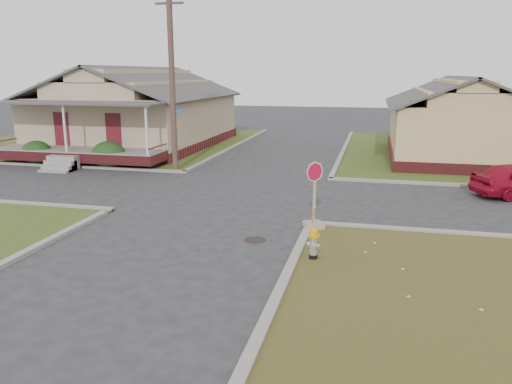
# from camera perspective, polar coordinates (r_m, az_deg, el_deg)

# --- Properties ---
(ground) EXTENTS (120.00, 120.00, 0.00)m
(ground) POSITION_cam_1_polar(r_m,az_deg,el_deg) (15.94, -7.42, -4.30)
(ground) COLOR #272729
(ground) RESTS_ON ground
(verge_far_left) EXTENTS (19.00, 19.00, 0.05)m
(verge_far_left) POSITION_cam_1_polar(r_m,az_deg,el_deg) (37.41, -16.38, 5.53)
(verge_far_left) COLOR #394C1B
(verge_far_left) RESTS_ON ground
(curbs) EXTENTS (80.00, 40.00, 0.12)m
(curbs) POSITION_cam_1_polar(r_m,az_deg,el_deg) (20.51, -2.48, -0.18)
(curbs) COLOR gray
(curbs) RESTS_ON ground
(manhole) EXTENTS (0.64, 0.64, 0.01)m
(manhole) POSITION_cam_1_polar(r_m,az_deg,el_deg) (14.85, -0.11, -5.49)
(manhole) COLOR black
(manhole) RESTS_ON ground
(corner_house) EXTENTS (10.10, 15.50, 5.30)m
(corner_house) POSITION_cam_1_polar(r_m,az_deg,el_deg) (34.61, -13.33, 8.87)
(corner_house) COLOR maroon
(corner_house) RESTS_ON ground
(side_house_yellow) EXTENTS (7.60, 11.60, 4.70)m
(side_house_yellow) POSITION_cam_1_polar(r_m,az_deg,el_deg) (31.10, 21.95, 7.62)
(side_house_yellow) COLOR maroon
(side_house_yellow) RESTS_ON ground
(utility_pole) EXTENTS (1.80, 0.28, 9.00)m
(utility_pole) POSITION_cam_1_polar(r_m,az_deg,el_deg) (25.02, -9.59, 12.89)
(utility_pole) COLOR #402C25
(utility_pole) RESTS_ON ground
(fire_hydrant) EXTENTS (0.31, 0.31, 0.84)m
(fire_hydrant) POSITION_cam_1_polar(r_m,az_deg,el_deg) (13.25, 6.61, -5.65)
(fire_hydrant) COLOR black
(fire_hydrant) RESTS_ON ground
(stop_sign) EXTENTS (0.60, 0.59, 2.13)m
(stop_sign) POSITION_cam_1_polar(r_m,az_deg,el_deg) (15.85, 6.62, -2.45)
(stop_sign) COLOR tan
(stop_sign) RESTS_ON ground
(hedge_left) EXTENTS (1.55, 1.27, 1.18)m
(hedge_left) POSITION_cam_1_polar(r_m,az_deg,el_deg) (29.59, -23.76, 4.18)
(hedge_left) COLOR #1B3A15
(hedge_left) RESTS_ON verge_far_left
(hedge_right) EXTENTS (1.63, 1.34, 1.25)m
(hedge_right) POSITION_cam_1_polar(r_m,az_deg,el_deg) (27.16, -16.49, 4.10)
(hedge_right) COLOR #1B3A15
(hedge_right) RESTS_ON verge_far_left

